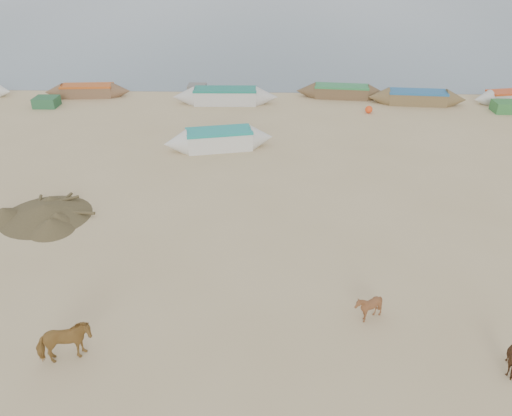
{
  "coord_description": "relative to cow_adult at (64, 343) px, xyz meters",
  "views": [
    {
      "loc": [
        0.49,
        -11.35,
        9.5
      ],
      "look_at": [
        0.0,
        4.0,
        1.0
      ],
      "focal_mm": 35.0,
      "sensor_mm": 36.0,
      "label": 1
    }
  ],
  "objects": [
    {
      "name": "near_canoe",
      "position": [
        2.47,
        14.22,
        -0.09
      ],
      "size": [
        5.62,
        2.54,
        0.99
      ],
      "primitive_type": null,
      "rotation": [
        0.0,
        0.0,
        0.23
      ],
      "color": "silver",
      "rests_on": "ground"
    },
    {
      "name": "debris_pile",
      "position": [
        -3.5,
        7.22,
        -0.34
      ],
      "size": [
        4.25,
        4.25,
        0.5
      ],
      "primitive_type": "cone",
      "rotation": [
        0.0,
        0.0,
        0.29
      ],
      "color": "brown",
      "rests_on": "ground"
    },
    {
      "name": "beach_clutter",
      "position": [
        9.0,
        21.81,
        -0.29
      ],
      "size": [
        44.88,
        4.75,
        0.64
      ],
      "color": "#295B37",
      "rests_on": "ground"
    },
    {
      "name": "calf_front",
      "position": [
        7.81,
        1.77,
        -0.15
      ],
      "size": [
        0.9,
        0.83,
        0.87
      ],
      "primitive_type": "imported",
      "rotation": [
        0.0,
        0.0,
        -1.74
      ],
      "color": "brown",
      "rests_on": "ground"
    },
    {
      "name": "ground",
      "position": [
        4.56,
        2.31,
        -0.59
      ],
      "size": [
        140.0,
        140.0,
        0.0
      ],
      "primitive_type": "plane",
      "color": "tan",
      "rests_on": "ground"
    },
    {
      "name": "cow_adult",
      "position": [
        0.0,
        0.0,
        0.0
      ],
      "size": [
        1.52,
        1.08,
        1.17
      ],
      "primitive_type": "imported",
      "rotation": [
        0.0,
        0.0,
        1.93
      ],
      "color": "olive",
      "rests_on": "ground"
    },
    {
      "name": "waterline_canoes",
      "position": [
        3.52,
        22.55,
        -0.16
      ],
      "size": [
        55.8,
        4.37,
        0.98
      ],
      "color": "brown",
      "rests_on": "ground"
    }
  ]
}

